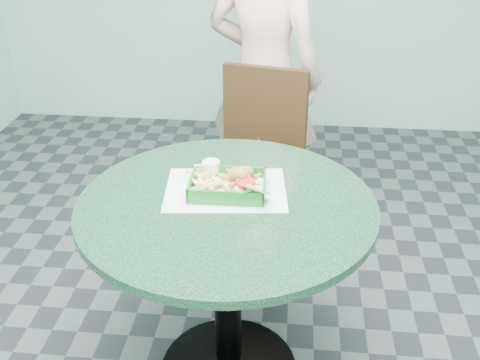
# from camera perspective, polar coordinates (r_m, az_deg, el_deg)

# --- Properties ---
(cafe_table) EXTENTS (0.99, 0.99, 0.75)m
(cafe_table) POSITION_cam_1_polar(r_m,az_deg,el_deg) (1.95, -1.31, -6.97)
(cafe_table) COLOR black
(cafe_table) RESTS_ON floor
(dining_chair) EXTENTS (0.41, 0.41, 0.93)m
(dining_chair) POSITION_cam_1_polar(r_m,az_deg,el_deg) (2.70, 2.33, 2.67)
(dining_chair) COLOR #3F2413
(dining_chair) RESTS_ON floor
(diner_person) EXTENTS (0.77, 0.63, 1.81)m
(diner_person) POSITION_cam_1_polar(r_m,az_deg,el_deg) (2.82, 2.46, 11.95)
(diner_person) COLOR #D3A593
(diner_person) RESTS_ON floor
(placemat) EXTENTS (0.43, 0.34, 0.00)m
(placemat) POSITION_cam_1_polar(r_m,az_deg,el_deg) (1.92, -1.45, -1.48)
(placemat) COLOR silver
(placemat) RESTS_ON cafe_table
(food_basket) EXTENTS (0.25, 0.18, 0.05)m
(food_basket) POSITION_cam_1_polar(r_m,az_deg,el_deg) (1.89, -1.23, -1.37)
(food_basket) COLOR #18701F
(food_basket) RESTS_ON placemat
(crab_sandwich) EXTENTS (0.12, 0.12, 0.07)m
(crab_sandwich) POSITION_cam_1_polar(r_m,az_deg,el_deg) (1.89, 0.03, -0.25)
(crab_sandwich) COLOR #DDB968
(crab_sandwich) RESTS_ON food_basket
(fries_pile) EXTENTS (0.16, 0.17, 0.05)m
(fries_pile) POSITION_cam_1_polar(r_m,az_deg,el_deg) (1.92, -3.30, -0.14)
(fries_pile) COLOR #F4D780
(fries_pile) RESTS_ON food_basket
(sauce_ramekin) EXTENTS (0.06, 0.06, 0.04)m
(sauce_ramekin) POSITION_cam_1_polar(r_m,az_deg,el_deg) (1.97, -2.89, 1.01)
(sauce_ramekin) COLOR white
(sauce_ramekin) RESTS_ON food_basket
(garnish_cup) EXTENTS (0.11, 0.11, 0.04)m
(garnish_cup) POSITION_cam_1_polar(r_m,az_deg,el_deg) (1.84, 0.81, -1.39)
(garnish_cup) COLOR white
(garnish_cup) RESTS_ON food_basket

